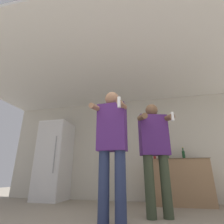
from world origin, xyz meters
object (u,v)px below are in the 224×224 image
object	(u,v)px
refrigerator	(54,160)
person_woman_foreground	(112,144)
bottle_tall_gin	(167,155)
person_man_side	(155,148)
bottle_brown_liquor	(184,155)
bottle_short_whiskey	(155,155)

from	to	relation	value
refrigerator	person_woman_foreground	distance (m)	2.70
bottle_tall_gin	person_man_side	world-z (taller)	person_man_side
bottle_brown_liquor	person_woman_foreground	distance (m)	2.31
bottle_short_whiskey	bottle_brown_liquor	xyz separation A→B (m)	(0.64, -0.00, -0.02)
person_man_side	bottle_brown_liquor	bearing A→B (deg)	65.31
bottle_brown_liquor	person_woman_foreground	bearing A→B (deg)	-121.58
refrigerator	person_woman_foreground	size ratio (longest dim) A/B	1.09
refrigerator	bottle_short_whiskey	distance (m)	2.53
bottle_tall_gin	person_woman_foreground	world-z (taller)	person_woman_foreground
bottle_short_whiskey	bottle_tall_gin	bearing A→B (deg)	-0.00
bottle_brown_liquor	person_woman_foreground	world-z (taller)	person_woman_foreground
refrigerator	bottle_tall_gin	size ratio (longest dim) A/B	6.28
person_woman_foreground	refrigerator	bearing A→B (deg)	136.32
refrigerator	person_man_side	bearing A→B (deg)	-26.99
person_woman_foreground	person_man_side	size ratio (longest dim) A/B	1.01
bottle_brown_liquor	person_man_side	xyz separation A→B (m)	(-0.64, -1.38, -0.03)
refrigerator	person_man_side	xyz separation A→B (m)	(2.53, -1.29, 0.03)
bottle_brown_liquor	person_man_side	world-z (taller)	person_man_side
person_woman_foreground	person_man_side	world-z (taller)	person_woman_foreground
person_man_side	refrigerator	bearing A→B (deg)	153.01
bottle_tall_gin	person_man_side	size ratio (longest dim) A/B	0.18
refrigerator	bottle_tall_gin	xyz separation A→B (m)	(2.81, 0.10, 0.07)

